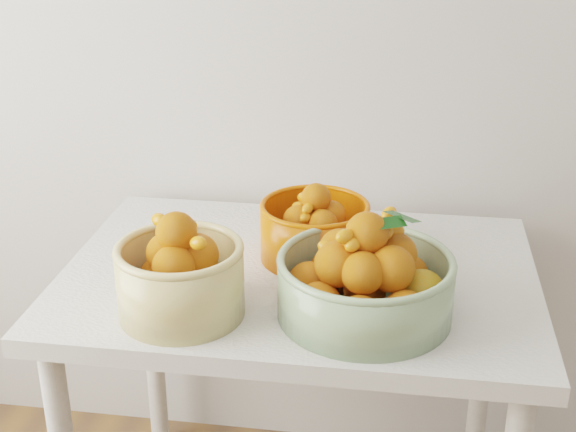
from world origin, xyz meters
name	(u,v)px	position (x,y,z in m)	size (l,w,h in m)	color
table	(299,310)	(-0.35, 1.60, 0.65)	(1.00, 0.70, 0.75)	silver
bowl_cream	(180,276)	(-0.55, 1.39, 0.83)	(0.30, 0.30, 0.21)	#DBC07B
bowl_green	(365,280)	(-0.20, 1.44, 0.82)	(0.36, 0.36, 0.22)	#8DA97D
bowl_orange	(315,229)	(-0.33, 1.67, 0.82)	(0.26, 0.26, 0.17)	#DC4E08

